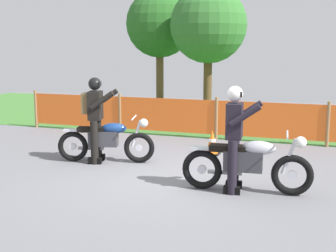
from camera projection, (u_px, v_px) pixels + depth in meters
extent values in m
cube|color=slate|center=(169.00, 178.00, 8.24)|extent=(24.00, 24.00, 0.02)
cube|color=#427A33|center=(243.00, 117.00, 15.15)|extent=(24.00, 7.68, 0.01)
cylinder|color=olive|center=(36.00, 109.00, 13.18)|extent=(0.08, 0.08, 1.05)
cylinder|color=olive|center=(120.00, 113.00, 12.33)|extent=(0.08, 0.08, 1.05)
cylinder|color=olive|center=(216.00, 118.00, 11.49)|extent=(0.08, 0.08, 1.05)
cylinder|color=olive|center=(328.00, 124.00, 10.65)|extent=(0.08, 0.08, 1.05)
cube|color=orange|center=(77.00, 110.00, 12.75)|extent=(2.52, 0.02, 0.85)
cube|color=orange|center=(166.00, 115.00, 11.91)|extent=(2.52, 0.02, 0.85)
cube|color=orange|center=(270.00, 120.00, 11.07)|extent=(2.52, 0.02, 0.85)
cylinder|color=brown|center=(160.00, 77.00, 17.60)|extent=(0.28, 0.28, 2.20)
sphere|color=#286023|center=(160.00, 24.00, 17.26)|extent=(2.49, 2.49, 2.49)
cylinder|color=brown|center=(208.00, 83.00, 15.61)|extent=(0.28, 0.28, 2.07)
sphere|color=#33702D|center=(208.00, 25.00, 15.28)|extent=(2.52, 2.52, 2.52)
torus|color=black|center=(292.00, 175.00, 7.24)|extent=(0.66, 0.17, 0.65)
cylinder|color=silver|center=(292.00, 175.00, 7.24)|extent=(0.15, 0.07, 0.14)
torus|color=black|center=(202.00, 169.00, 7.58)|extent=(0.66, 0.17, 0.65)
cylinder|color=silver|center=(202.00, 169.00, 7.58)|extent=(0.15, 0.07, 0.14)
cube|color=#38383D|center=(243.00, 161.00, 7.39)|extent=(0.63, 0.30, 0.32)
ellipsoid|color=#B7B7C1|center=(259.00, 148.00, 7.29)|extent=(0.55, 0.29, 0.22)
cube|color=black|center=(227.00, 148.00, 7.41)|extent=(0.58, 0.27, 0.10)
cube|color=silver|center=(202.00, 148.00, 7.52)|extent=(0.38, 0.19, 0.04)
cylinder|color=silver|center=(289.00, 157.00, 7.20)|extent=(0.24, 0.08, 0.58)
sphere|color=white|center=(301.00, 142.00, 7.12)|extent=(0.20, 0.20, 0.18)
cylinder|color=silver|center=(287.00, 134.00, 7.15)|extent=(0.09, 0.61, 0.03)
cylinder|color=silver|center=(225.00, 172.00, 7.64)|extent=(0.56, 0.12, 0.07)
torus|color=black|center=(139.00, 148.00, 9.25)|extent=(0.62, 0.26, 0.61)
cylinder|color=silver|center=(139.00, 148.00, 9.25)|extent=(0.14, 0.09, 0.13)
torus|color=black|center=(73.00, 146.00, 9.35)|extent=(0.62, 0.26, 0.61)
cylinder|color=silver|center=(73.00, 146.00, 9.35)|extent=(0.14, 0.09, 0.13)
cube|color=#38383D|center=(103.00, 139.00, 9.28)|extent=(0.61, 0.37, 0.31)
ellipsoid|color=navy|center=(114.00, 128.00, 9.22)|extent=(0.54, 0.35, 0.21)
cube|color=black|center=(91.00, 129.00, 9.26)|extent=(0.57, 0.34, 0.10)
cube|color=silver|center=(72.00, 130.00, 9.29)|extent=(0.37, 0.24, 0.04)
cylinder|color=silver|center=(136.00, 134.00, 9.21)|extent=(0.23, 0.11, 0.54)
sphere|color=white|center=(144.00, 123.00, 9.16)|extent=(0.21, 0.21, 0.17)
cylinder|color=silver|center=(134.00, 118.00, 9.15)|extent=(0.18, 0.56, 0.03)
cylinder|color=silver|center=(91.00, 148.00, 9.47)|extent=(0.53, 0.20, 0.07)
cylinder|color=black|center=(234.00, 163.00, 7.59)|extent=(0.16, 0.16, 0.86)
cube|color=black|center=(234.00, 184.00, 7.65)|extent=(0.27, 0.13, 0.12)
cylinder|color=black|center=(232.00, 167.00, 7.28)|extent=(0.16, 0.16, 0.86)
cube|color=black|center=(232.00, 190.00, 7.35)|extent=(0.27, 0.13, 0.12)
cube|color=black|center=(234.00, 121.00, 7.31)|extent=(0.27, 0.38, 0.56)
cylinder|color=black|center=(247.00, 112.00, 7.46)|extent=(0.49, 0.14, 0.38)
cylinder|color=black|center=(245.00, 116.00, 7.04)|extent=(0.49, 0.14, 0.38)
sphere|color=white|center=(235.00, 94.00, 7.24)|extent=(0.27, 0.27, 0.25)
cube|color=black|center=(242.00, 94.00, 7.22)|extent=(0.05, 0.18, 0.08)
cylinder|color=black|center=(98.00, 139.00, 9.45)|extent=(0.18, 0.18, 0.86)
cube|color=black|center=(99.00, 157.00, 9.52)|extent=(0.28, 0.17, 0.12)
cylinder|color=black|center=(94.00, 142.00, 9.14)|extent=(0.18, 0.18, 0.86)
cube|color=black|center=(95.00, 161.00, 9.20)|extent=(0.28, 0.17, 0.12)
cube|color=black|center=(95.00, 105.00, 9.17)|extent=(0.32, 0.41, 0.56)
cylinder|color=black|center=(106.00, 98.00, 9.35)|extent=(0.49, 0.22, 0.38)
cylinder|color=black|center=(102.00, 101.00, 8.92)|extent=(0.49, 0.22, 0.38)
sphere|color=black|center=(95.00, 84.00, 9.10)|extent=(0.31, 0.31, 0.25)
cube|color=black|center=(100.00, 84.00, 9.09)|extent=(0.07, 0.18, 0.08)
cube|color=brown|center=(87.00, 103.00, 9.18)|extent=(0.23, 0.31, 0.40)
cube|color=black|center=(212.00, 154.00, 10.01)|extent=(0.32, 0.32, 0.03)
cone|color=orange|center=(212.00, 141.00, 9.96)|extent=(0.26, 0.26, 0.50)
cylinder|color=white|center=(212.00, 140.00, 9.96)|extent=(0.15, 0.15, 0.06)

